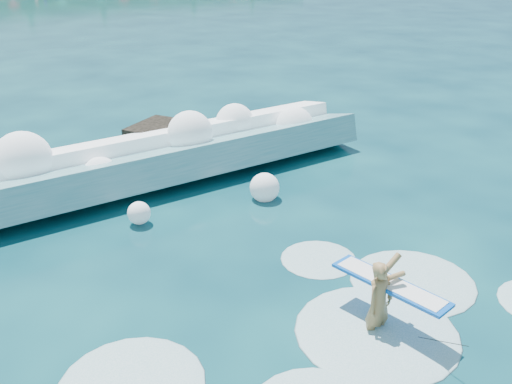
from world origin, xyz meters
The scene contains 6 objects.
ground centered at (0.00, 0.00, 0.00)m, with size 200.00×200.00×0.00m, color #062937.
breaking_wave centered at (-1.06, 6.65, 0.52)m, with size 17.25×2.72×1.49m.
rock_cluster centered at (-1.03, 7.69, 0.39)m, with size 7.94×3.13×1.22m.
surfer_with_board centered at (1.52, -1.80, 0.59)m, with size 1.01×2.82×1.59m.
wave_spray centered at (-0.91, 6.58, 0.91)m, with size 15.03×4.56×1.90m.
surf_foam centered at (1.11, -1.54, 0.00)m, with size 9.22×5.28×0.14m.
Camera 1 is at (-4.83, -7.32, 6.24)m, focal length 40.00 mm.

